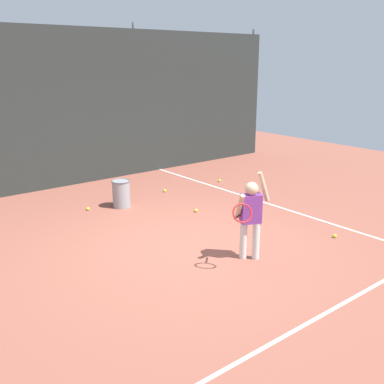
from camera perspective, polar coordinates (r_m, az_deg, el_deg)
name	(u,v)px	position (r m, az deg, el deg)	size (l,w,h in m)	color
ground_plane	(184,246)	(7.44, -0.95, -6.80)	(20.00, 20.00, 0.00)	brown
court_line_baseline	(322,315)	(5.79, 16.07, -14.66)	(9.00, 0.05, 0.00)	white
court_line_sideline	(257,200)	(9.89, 8.18, -1.01)	(0.05, 9.00, 0.00)	white
back_fence_windscreen	(59,109)	(11.00, -16.44, 9.97)	(13.08, 0.08, 3.66)	#282D2B
fence_post_2	(136,101)	(12.02, -7.03, 11.35)	(0.09, 0.09, 3.81)	slate
fence_post_3	(252,93)	(14.71, 7.52, 12.22)	(0.09, 0.09, 3.81)	slate
tennis_player	(250,214)	(6.77, 7.36, -2.73)	(0.87, 0.55, 1.35)	silver
ball_hopper	(121,193)	(9.38, -8.89, -0.18)	(0.38, 0.38, 0.56)	gray
tennis_ball_0	(165,191)	(10.40, -3.44, 0.17)	(0.07, 0.07, 0.07)	#CCE033
tennis_ball_1	(219,181)	(11.27, 3.48, 1.44)	(0.07, 0.07, 0.07)	#CCE033
tennis_ball_2	(196,210)	(9.03, 0.52, -2.33)	(0.07, 0.07, 0.07)	#CCE033
tennis_ball_4	(335,236)	(8.13, 17.53, -5.28)	(0.07, 0.07, 0.07)	#CCE033
tennis_ball_6	(88,209)	(9.36, -12.95, -2.07)	(0.07, 0.07, 0.07)	#CCE033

